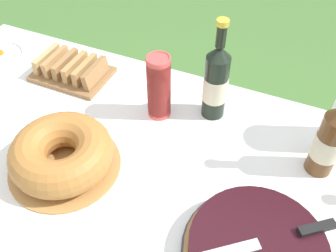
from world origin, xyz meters
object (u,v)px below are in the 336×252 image
serving_knife (272,240)px  cup_stack (159,87)px  juice_bottle_red (216,82)px  bread_board (71,70)px  berry_tart (257,251)px  cider_bottle_amber (330,140)px  bundt_cake (62,153)px

serving_knife → cup_stack: bearing=-76.3°
juice_bottle_red → bread_board: size_ratio=1.27×
berry_tart → cider_bottle_amber: bearing=73.7°
serving_knife → cider_bottle_amber: size_ratio=1.00×
bundt_cake → cider_bottle_amber: cider_bottle_amber is taller
bundt_cake → juice_bottle_red: 0.48m
cider_bottle_amber → bread_board: (-0.86, 0.07, -0.09)m
bundt_cake → cider_bottle_amber: (0.64, 0.27, 0.06)m
bread_board → cup_stack: bearing=-7.8°
bundt_cake → cup_stack: cup_stack is taller
bundt_cake → juice_bottle_red: size_ratio=0.94×
serving_knife → bread_board: (-0.78, 0.38, -0.04)m
cup_stack → serving_knife: bearing=-37.7°
berry_tart → bundt_cake: bearing=175.2°
berry_tart → serving_knife: size_ratio=1.11×
serving_knife → bundt_cake: size_ratio=0.99×
juice_bottle_red → bread_board: 0.53m
cider_bottle_amber → bread_board: bearing=175.1°
berry_tart → juice_bottle_red: juice_bottle_red is taller
bundt_cake → cider_bottle_amber: 0.70m
serving_knife → cider_bottle_amber: bearing=-141.8°
serving_knife → cider_bottle_amber: cider_bottle_amber is taller
berry_tart → bundt_cake: 0.55m
cup_stack → bread_board: (-0.36, 0.05, -0.08)m
serving_knife → berry_tart: bearing=0.0°
berry_tart → cup_stack: cup_stack is taller
berry_tart → bread_board: bread_board is taller
berry_tart → juice_bottle_red: 0.49m
berry_tart → bundt_cake: bundt_cake is taller
cup_stack → cider_bottle_amber: bearing=-2.8°
berry_tart → bread_board: size_ratio=1.32×
bundt_cake → cup_stack: (0.15, 0.30, 0.05)m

